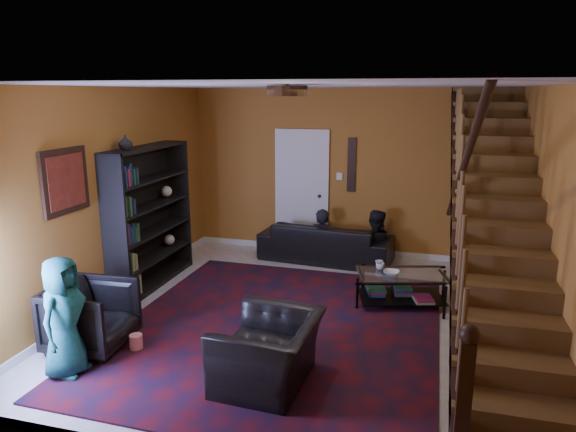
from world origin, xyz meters
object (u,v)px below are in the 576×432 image
(armchair_left, at_px, (91,316))
(armchair_right, at_px, (269,352))
(coffee_table, at_px, (402,287))
(sofa, at_px, (326,242))
(bookshelf, at_px, (151,219))

(armchair_left, bearing_deg, armchair_right, -97.72)
(armchair_left, relative_size, coffee_table, 0.64)
(armchair_left, height_order, coffee_table, armchair_left)
(armchair_left, height_order, armchair_right, armchair_left)
(coffee_table, bearing_deg, sofa, 129.62)
(bookshelf, xyz_separation_m, armchair_left, (0.35, -1.95, -0.60))
(armchair_right, bearing_deg, armchair_left, -91.49)
(armchair_right, relative_size, coffee_table, 0.80)
(coffee_table, bearing_deg, bookshelf, -178.19)
(bookshelf, height_order, armchair_right, bookshelf)
(bookshelf, bearing_deg, coffee_table, 1.81)
(sofa, distance_m, coffee_table, 2.06)
(armchair_left, distance_m, coffee_table, 3.80)
(bookshelf, distance_m, coffee_table, 3.61)
(armchair_left, distance_m, armchair_right, 2.07)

